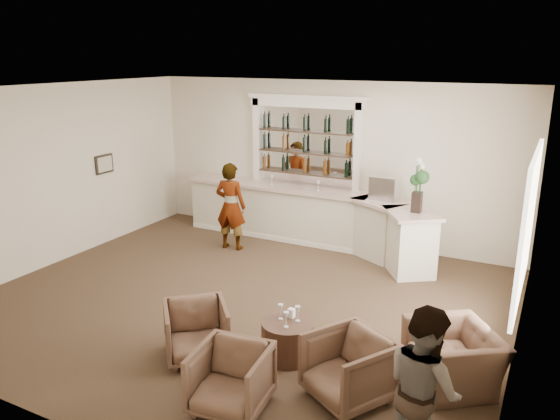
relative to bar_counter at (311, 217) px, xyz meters
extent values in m
plane|color=#503C28|center=(0.16, -3.00, -0.57)|extent=(8.00, 8.00, 0.00)
cube|color=beige|center=(0.16, 0.50, 1.08)|extent=(8.00, 0.04, 3.30)
cube|color=beige|center=(-3.84, -3.00, 1.08)|extent=(0.04, 7.00, 3.30)
cube|color=beige|center=(4.16, -3.00, 1.08)|extent=(0.04, 7.00, 3.30)
cube|color=white|center=(0.16, -3.00, 2.73)|extent=(8.00, 7.00, 0.04)
cube|color=white|center=(4.13, -2.50, 1.13)|extent=(0.05, 2.40, 1.90)
cube|color=black|center=(-3.81, -1.80, 1.08)|extent=(0.04, 0.46, 0.38)
cube|color=beige|center=(-3.78, -1.80, 1.08)|extent=(0.01, 0.38, 0.30)
cube|color=white|center=(-0.84, 0.15, -0.03)|extent=(4.00, 0.70, 1.08)
cube|color=beige|center=(-0.84, 0.13, 0.54)|extent=(4.10, 0.82, 0.06)
cube|color=white|center=(1.51, -0.08, -0.03)|extent=(1.12, 1.04, 1.08)
cube|color=beige|center=(1.51, -0.10, 0.54)|extent=(1.27, 1.19, 0.06)
cube|color=white|center=(2.21, -0.60, -0.03)|extent=(1.08, 1.14, 1.08)
cube|color=beige|center=(2.21, -0.62, 0.54)|extent=(1.24, 1.29, 0.06)
cube|color=white|center=(-0.84, -0.18, -0.52)|extent=(4.00, 0.06, 0.10)
cube|color=white|center=(-0.34, 0.48, 1.38)|extent=(2.15, 0.02, 1.65)
cube|color=white|center=(-1.49, 0.42, 0.88)|extent=(0.14, 0.16, 2.90)
cube|color=white|center=(0.81, 0.42, 0.88)|extent=(0.14, 0.16, 2.90)
cube|color=white|center=(-0.34, 0.42, 2.27)|extent=(2.52, 0.16, 0.18)
cube|color=white|center=(-0.34, 0.42, 2.39)|extent=(2.64, 0.20, 0.08)
cube|color=#37281B|center=(-0.34, 0.37, 0.81)|extent=(2.05, 0.20, 0.03)
cube|color=#37281B|center=(-0.34, 0.37, 1.25)|extent=(2.05, 0.20, 0.03)
cube|color=#37281B|center=(-0.34, 0.37, 1.69)|extent=(2.05, 0.20, 0.03)
cylinder|color=#4B2D20|center=(1.56, -4.17, -0.32)|extent=(0.69, 0.69, 0.50)
imported|color=gray|center=(-1.30, -0.99, 0.31)|extent=(0.68, 0.47, 1.76)
imported|color=gray|center=(3.54, -5.31, 0.25)|extent=(1.01, 1.01, 1.66)
imported|color=brown|center=(0.51, -4.71, -0.21)|extent=(1.12, 1.12, 0.73)
imported|color=brown|center=(1.49, -5.42, -0.21)|extent=(0.88, 0.90, 0.74)
imported|color=brown|center=(2.57, -4.65, -0.18)|extent=(1.15, 1.16, 0.78)
imported|color=brown|center=(3.56, -3.78, -0.23)|extent=(1.37, 1.40, 0.69)
cube|color=silver|center=(1.51, 0.04, 0.79)|extent=(0.51, 0.43, 0.44)
cube|color=black|center=(2.28, -0.60, 0.75)|extent=(0.16, 0.16, 0.36)
cube|color=white|center=(1.54, -4.03, -0.01)|extent=(0.08, 0.08, 0.12)
camera|label=1|loc=(4.38, -9.82, 3.23)|focal=35.00mm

